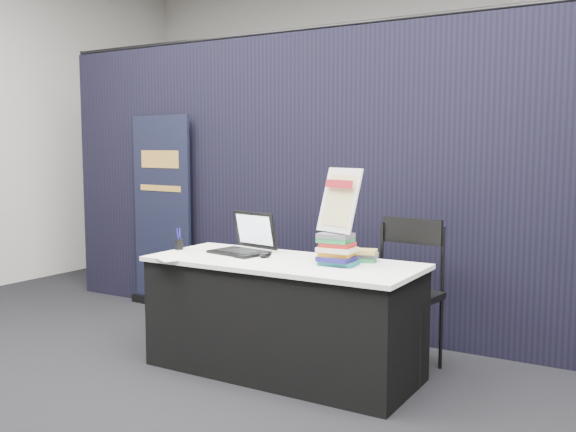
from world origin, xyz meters
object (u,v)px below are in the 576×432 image
Objects in this scene: book_stack_tall at (337,249)px; laptop at (243,244)px; book_stack_short at (362,255)px; pullup_banner at (162,223)px; info_sign at (339,201)px; stacking_chair at (402,288)px; display_table at (283,316)px.

laptop is at bearing 173.44° from book_stack_tall.
book_stack_short is 2.46m from pullup_banner.
laptop reaches higher than book_stack_short.
info_sign reaches higher than laptop.
info_sign is 2.47m from pullup_banner.
book_stack_tall is 0.57m from stacking_chair.
laptop is at bearing -156.84° from stacking_chair.
book_stack_short is (0.85, 0.12, -0.03)m from laptop.
book_stack_short is (0.08, 0.21, -0.06)m from book_stack_tall.
stacking_chair reaches higher than display_table.
pullup_banner is at bearing -179.54° from info_sign.
info_sign is (0.77, -0.06, 0.33)m from laptop.
display_table is 4.32× the size of info_sign.
info_sign is (0.38, 0.05, 0.77)m from display_table.
display_table is 8.22× the size of book_stack_short.
book_stack_tall is (0.77, -0.09, 0.03)m from laptop.
laptop is 0.86m from book_stack_short.
laptop is 1.72m from pullup_banner.
display_table is 8.38× the size of book_stack_tall.
display_table is at bearing -153.57° from book_stack_short.
book_stack_short is 0.41m from info_sign.
display_table is 0.80m from stacking_chair.
info_sign reaches higher than book_stack_short.
book_stack_tall is 0.21× the size of stacking_chair.
book_stack_tall is at bearing -17.07° from pullup_banner.
info_sign is at bearing -16.40° from pullup_banner.
laptop is (-0.39, 0.11, 0.44)m from display_table.
book_stack_tall is 0.52× the size of info_sign.
display_table is at bearing -177.34° from book_stack_tall.
info_sign is at bearing 90.00° from book_stack_tall.
display_table is 4.31× the size of laptop.
pullup_banner is at bearing 161.35° from laptop.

